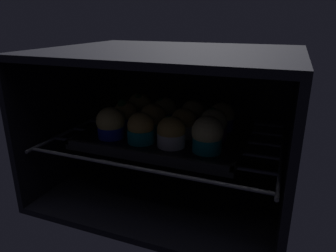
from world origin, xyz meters
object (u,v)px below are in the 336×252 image
muffin_row0_col0 (111,124)px  muffin_row2_col3 (221,118)px  muffin_row1_col0 (125,116)px  muffin_row0_col1 (141,129)px  baking_tray (168,135)px  muffin_row0_col2 (171,133)px  muffin_row1_col1 (153,120)px  muffin_row1_col2 (183,124)px  muffin_row0_col3 (207,135)px  muffin_row1_col3 (213,125)px  muffin_row2_col1 (165,112)px  muffin_row2_col2 (193,114)px  muffin_row2_col0 (139,108)px

muffin_row0_col0 → muffin_row2_col3: (23.28, 15.36, -0.32)cm
muffin_row1_col0 → muffin_row0_col1: bearing=-42.8°
baking_tray → muffin_row1_col0: bearing=-179.5°
muffin_row0_col2 → baking_tray: bearing=116.6°
muffin_row0_col0 → muffin_row1_col0: bearing=90.8°
muffin_row1_col1 → muffin_row1_col2: size_ratio=1.04×
muffin_row0_col3 → baking_tray: bearing=148.5°
muffin_row0_col2 → muffin_row1_col3: 10.82cm
muffin_row2_col1 → muffin_row2_col2: (7.92, 0.17, 0.10)cm
muffin_row0_col1 → muffin_row1_col0: (-8.12, 7.52, 0.12)cm
muffin_row2_col3 → muffin_row0_col3: bearing=-89.1°
baking_tray → muffin_row1_col3: bearing=1.8°
muffin_row0_col0 → muffin_row0_col1: size_ratio=1.04×
muffin_row0_col0 → muffin_row2_col1: muffin_row0_col0 is taller
muffin_row0_col1 → muffin_row0_col2: 7.33cm
muffin_row1_col0 → muffin_row0_col0: bearing=-89.2°
muffin_row1_col0 → muffin_row1_col3: (23.07, 0.47, 0.14)cm
muffin_row2_col0 → muffin_row1_col1: bearing=-45.7°
muffin_row1_col2 → muffin_row2_col2: (-0.18, 8.27, 0.01)cm
baking_tray → muffin_row2_col2: (3.94, 7.99, 3.64)cm
muffin_row0_col0 → muffin_row2_col1: (7.71, 15.31, -0.35)cm
muffin_row0_col0 → muffin_row1_col2: 17.37cm
muffin_row0_col2 → muffin_row2_col0: (-15.19, 14.82, 0.46)cm
muffin_row1_col0 → muffin_row1_col2: bearing=-0.6°
muffin_row0_col2 → muffin_row1_col1: bearing=137.2°
muffin_row0_col0 → muffin_row0_col2: 15.35cm
muffin_row2_col0 → muffin_row2_col3: size_ratio=1.09×
muffin_row2_col2 → muffin_row2_col3: same height
muffin_row0_col2 → muffin_row2_col1: 16.94cm
muffin_row1_col3 → muffin_row0_col3: bearing=-85.9°
muffin_row0_col1 → muffin_row1_col3: muffin_row1_col3 is taller
muffin_row2_col0 → muffin_row0_col2: bearing=-44.3°
muffin_row0_col3 → muffin_row0_col1: bearing=-178.6°
muffin_row0_col2 → muffin_row0_col1: bearing=-177.4°
muffin_row0_col1 → muffin_row2_col3: (15.25, 15.51, -0.11)cm
muffin_row0_col3 → muffin_row1_col3: 7.64cm
baking_tray → muffin_row0_col2: size_ratio=5.47×
muffin_row0_col1 → muffin_row1_col0: bearing=137.2°
muffin_row1_col2 → muffin_row2_col1: (-8.10, 8.10, -0.09)cm
muffin_row0_col2 → muffin_row1_col0: 17.04cm
muffin_row1_col1 → muffin_row2_col1: muffin_row1_col1 is taller
muffin_row0_col0 → muffin_row1_col3: (22.97, 7.85, 0.06)cm
baking_tray → muffin_row2_col2: size_ratio=5.45×
muffin_row0_col0 → muffin_row2_col0: (0.16, 15.00, 0.13)cm
muffin_row1_col3 → muffin_row2_col0: 23.90cm
muffin_row0_col2 → muffin_row0_col3: size_ratio=0.88×
muffin_row1_col1 → muffin_row2_col0: 10.86cm
muffin_row0_col0 → muffin_row1_col0: 7.38cm
muffin_row2_col3 → muffin_row2_col1: bearing=-179.8°
muffin_row1_col1 → muffin_row2_col1: size_ratio=1.04×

